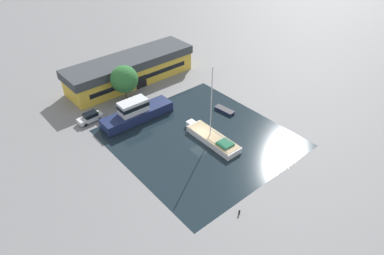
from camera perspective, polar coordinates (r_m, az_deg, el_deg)
ground_plane at (r=55.23m, az=1.35°, el=-1.78°), size 440.00×440.00×0.00m
water_canal at (r=55.22m, az=1.35°, el=-1.77°), size 25.55×26.90×0.01m
warehouse_building at (r=71.48m, az=-10.20°, el=9.53°), size 26.98×7.84×5.30m
quay_tree_near_building at (r=63.92m, az=-11.22°, el=7.90°), size 5.08×5.08×7.01m
parked_car at (r=61.16m, az=-16.59°, el=1.65°), size 4.39×1.88×1.65m
sailboat_moored at (r=54.31m, az=3.43°, el=-1.77°), size 3.05×10.96×12.74m
motor_cruiser at (r=59.39m, az=-9.27°, el=2.43°), size 12.99×3.64×4.01m
small_dinghy at (r=61.77m, az=5.43°, el=2.89°), size 1.72×3.95×0.52m
mooring_bollard at (r=44.10m, az=7.89°, el=-13.76°), size 0.25×0.25×0.65m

